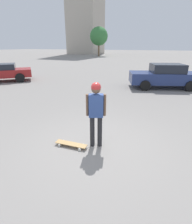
# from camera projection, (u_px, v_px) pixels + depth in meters

# --- Properties ---
(ground_plane) EXTENTS (220.00, 220.00, 0.00)m
(ground_plane) POSITION_uv_depth(u_px,v_px,m) (96.00, 145.00, 4.85)
(ground_plane) COLOR gray
(person) EXTENTS (0.47, 0.33, 1.76)m
(person) POSITION_uv_depth(u_px,v_px,m) (96.00, 108.00, 4.46)
(person) COLOR #262628
(person) RESTS_ON ground_plane
(skateboard) EXTENTS (0.91, 0.32, 0.09)m
(skateboard) POSITION_uv_depth(u_px,v_px,m) (71.00, 144.00, 4.77)
(skateboard) COLOR tan
(skateboard) RESTS_ON ground_plane
(car_parked_near) EXTENTS (4.65, 3.14, 1.52)m
(car_parked_near) POSITION_uv_depth(u_px,v_px,m) (165.00, 76.00, 11.19)
(car_parked_near) COLOR navy
(car_parked_near) RESTS_ON ground_plane
(car_parked_far) EXTENTS (4.38, 4.39, 1.32)m
(car_parked_far) POSITION_uv_depth(u_px,v_px,m) (0.00, 72.00, 13.25)
(car_parked_far) COLOR maroon
(car_parked_far) RESTS_ON ground_plane
(tree_distant) EXTENTS (4.47, 4.47, 7.04)m
(tree_distant) POSITION_uv_depth(u_px,v_px,m) (99.00, 36.00, 43.73)
(tree_distant) COLOR brown
(tree_distant) RESTS_ON ground_plane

